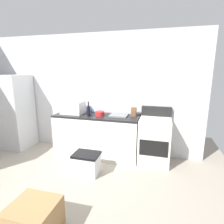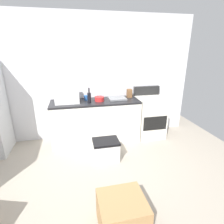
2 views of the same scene
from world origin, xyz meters
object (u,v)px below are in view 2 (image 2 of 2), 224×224
(wine_bottle, at_px, (89,97))
(mixing_bowl, at_px, (99,99))
(cardboard_box_large, at_px, (122,214))
(microwave, at_px, (67,96))
(storage_bin, at_px, (106,150))
(stove_oven, at_px, (149,116))
(knife_block, at_px, (129,93))
(coffee_mug, at_px, (86,98))

(wine_bottle, xyz_separation_m, mixing_bowl, (0.21, 0.09, -0.06))
(mixing_bowl, xyz_separation_m, cardboard_box_large, (-0.08, -2.07, -0.75))
(microwave, relative_size, storage_bin, 1.00)
(stove_oven, relative_size, mixing_bowl, 5.79)
(microwave, bearing_deg, cardboard_box_large, -75.14)
(cardboard_box_large, height_order, storage_bin, cardboard_box_large)
(wine_bottle, bearing_deg, knife_block, 15.47)
(stove_oven, bearing_deg, microwave, 179.83)
(wine_bottle, bearing_deg, cardboard_box_large, -86.05)
(microwave, xyz_separation_m, cardboard_box_large, (0.56, -2.10, -0.84))
(coffee_mug, relative_size, mixing_bowl, 0.53)
(coffee_mug, distance_m, storage_bin, 1.17)
(microwave, height_order, cardboard_box_large, microwave)
(stove_oven, height_order, microwave, microwave)
(storage_bin, bearing_deg, wine_bottle, 107.62)
(microwave, height_order, wine_bottle, wine_bottle)
(microwave, bearing_deg, coffee_mug, 13.87)
(knife_block, xyz_separation_m, cardboard_box_large, (-0.76, -2.23, -0.80))
(wine_bottle, bearing_deg, stove_oven, 5.06)
(mixing_bowl, bearing_deg, cardboard_box_large, -92.09)
(cardboard_box_large, bearing_deg, microwave, 104.86)
(stove_oven, distance_m, microwave, 1.86)
(coffee_mug, relative_size, knife_block, 0.56)
(stove_oven, xyz_separation_m, microwave, (-1.77, 0.01, 0.57))
(stove_oven, height_order, wine_bottle, wine_bottle)
(cardboard_box_large, bearing_deg, knife_block, 71.15)
(stove_oven, relative_size, storage_bin, 2.39)
(microwave, relative_size, coffee_mug, 4.60)
(storage_bin, bearing_deg, mixing_bowl, 89.28)
(wine_bottle, height_order, knife_block, wine_bottle)
(coffee_mug, bearing_deg, stove_oven, -3.99)
(stove_oven, relative_size, knife_block, 6.11)
(coffee_mug, height_order, storage_bin, coffee_mug)
(mixing_bowl, xyz_separation_m, storage_bin, (-0.01, -0.73, -0.75))
(storage_bin, bearing_deg, coffee_mug, 106.42)
(stove_oven, bearing_deg, coffee_mug, 176.01)
(stove_oven, xyz_separation_m, knife_block, (-0.45, 0.13, 0.52))
(stove_oven, height_order, cardboard_box_large, stove_oven)
(wine_bottle, height_order, mixing_bowl, wine_bottle)
(coffee_mug, bearing_deg, cardboard_box_large, -85.17)
(coffee_mug, bearing_deg, storage_bin, -73.58)
(microwave, distance_m, mixing_bowl, 0.64)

